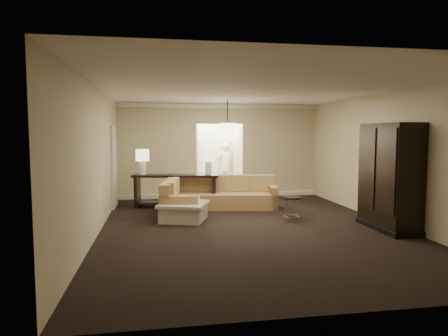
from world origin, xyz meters
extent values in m
plane|color=black|center=(0.00, 0.00, 0.00)|extent=(8.00, 8.00, 0.00)
cube|color=#C1B492|center=(0.00, 4.00, 1.40)|extent=(6.00, 0.04, 2.80)
cube|color=#C1B492|center=(0.00, -4.00, 1.40)|extent=(6.00, 0.04, 2.80)
cube|color=#C1B492|center=(-3.00, 0.00, 1.40)|extent=(0.04, 8.00, 2.80)
cube|color=#C1B492|center=(3.00, 0.00, 1.40)|extent=(0.04, 8.00, 2.80)
cube|color=white|center=(0.00, 0.00, 2.80)|extent=(6.00, 8.00, 0.02)
cube|color=white|center=(0.00, 3.95, 2.73)|extent=(6.00, 0.10, 0.12)
cube|color=white|center=(0.00, 3.95, 0.06)|extent=(6.00, 0.10, 0.12)
cube|color=silver|center=(-2.97, 2.80, 1.05)|extent=(0.05, 0.90, 2.10)
cube|color=beige|center=(0.00, 5.00, 0.00)|extent=(1.40, 2.00, 0.01)
cube|color=beige|center=(-0.70, 5.00, 1.40)|extent=(0.04, 2.00, 2.80)
cube|color=beige|center=(0.70, 5.00, 1.40)|extent=(0.04, 2.00, 2.80)
cube|color=beige|center=(0.00, 6.00, 1.40)|extent=(1.40, 0.04, 2.80)
cube|color=silver|center=(0.00, 5.97, 1.05)|extent=(0.90, 0.05, 2.10)
cube|color=brown|center=(-0.21, 2.20, 0.19)|extent=(2.87, 1.26, 0.39)
cube|color=brown|center=(-1.33, 1.31, 0.19)|extent=(1.03, 1.41, 0.39)
cube|color=brown|center=(-0.16, 2.50, 0.60)|extent=(2.77, 0.66, 0.42)
cube|color=brown|center=(-1.56, 1.81, 0.60)|extent=(0.57, 2.22, 0.42)
cube|color=brown|center=(1.07, 1.99, 0.29)|extent=(0.31, 0.85, 0.57)
cube|color=brown|center=(-1.42, 0.76, 0.29)|extent=(0.85, 0.31, 0.57)
cube|color=#95814F|center=(-1.17, 2.62, 0.62)|extent=(0.59, 0.24, 0.42)
cube|color=#95814F|center=(-0.49, 2.51, 0.62)|extent=(0.59, 0.24, 0.42)
cube|color=#95814F|center=(0.20, 2.40, 0.62)|extent=(0.59, 0.24, 0.42)
cube|color=#95814F|center=(0.88, 2.29, 0.62)|extent=(0.59, 0.24, 0.42)
cube|color=#95814F|center=(-1.44, 1.88, 0.62)|extent=(0.23, 0.57, 0.42)
cube|color=#95814F|center=(-1.54, 1.25, 0.62)|extent=(0.23, 0.57, 0.42)
cube|color=beige|center=(-1.30, 0.87, 0.17)|extent=(1.13, 1.13, 0.34)
cube|color=beige|center=(-1.30, 0.87, 0.37)|extent=(1.25, 1.25, 0.06)
cube|color=black|center=(-1.37, 0.84, 0.41)|extent=(0.10, 0.17, 0.02)
cube|color=beige|center=(-1.12, 0.97, 0.40)|extent=(0.30, 0.35, 0.01)
cube|color=black|center=(-1.40, 2.53, 0.83)|extent=(2.27, 0.90, 0.06)
cube|color=black|center=(-2.39, 2.72, 0.40)|extent=(0.16, 0.46, 0.81)
cube|color=black|center=(-0.41, 2.35, 0.40)|extent=(0.16, 0.46, 0.81)
cube|color=black|center=(-1.40, 2.53, 0.12)|extent=(2.16, 0.83, 0.04)
cube|color=black|center=(2.70, -0.61, 1.06)|extent=(0.59, 1.42, 2.12)
cube|color=black|center=(2.40, -0.96, 1.21)|extent=(0.03, 0.63, 1.62)
cube|color=black|center=(2.40, -0.25, 1.21)|extent=(0.03, 0.63, 1.62)
cube|color=black|center=(2.70, -0.61, 0.05)|extent=(0.63, 1.48, 0.10)
cylinder|color=black|center=(1.04, 0.49, 0.51)|extent=(0.42, 0.42, 0.04)
torus|color=silver|center=(1.04, 0.49, 0.10)|extent=(0.35, 0.35, 0.02)
cylinder|color=silver|center=(1.20, 0.53, 0.25)|extent=(0.02, 0.02, 0.50)
cylinder|color=silver|center=(0.93, 0.60, 0.25)|extent=(0.02, 0.02, 0.50)
cylinder|color=silver|center=(1.00, 0.33, 0.25)|extent=(0.02, 0.02, 0.50)
cylinder|color=white|center=(-2.24, 2.69, 1.03)|extent=(0.16, 0.16, 0.35)
cylinder|color=beige|center=(-2.24, 2.69, 1.36)|extent=(0.34, 0.34, 0.30)
cylinder|color=white|center=(-0.56, 2.38, 1.03)|extent=(0.16, 0.16, 0.35)
cylinder|color=beige|center=(-0.56, 2.38, 1.36)|extent=(0.34, 0.34, 0.30)
cylinder|color=black|center=(0.00, 2.70, 2.50)|extent=(0.02, 0.02, 0.60)
cube|color=#FFF3C6|center=(0.00, 2.70, 1.95)|extent=(0.38, 0.38, 0.48)
imported|color=beige|center=(0.45, 5.60, 0.90)|extent=(0.74, 0.58, 1.79)
camera|label=1|loc=(-1.87, -7.84, 1.93)|focal=32.00mm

